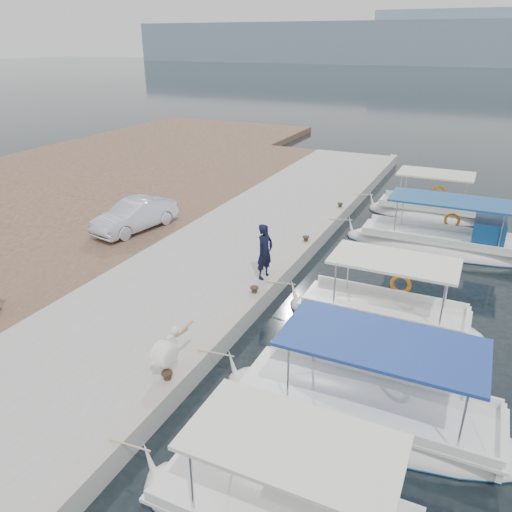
{
  "coord_description": "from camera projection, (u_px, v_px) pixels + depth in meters",
  "views": [
    {
      "loc": [
        5.81,
        -11.62,
        8.24
      ],
      "look_at": [
        -1.0,
        3.03,
        1.2
      ],
      "focal_mm": 35.0,
      "sensor_mm": 36.0,
      "label": 1
    }
  ],
  "objects": [
    {
      "name": "fishing_caique_e",
      "position": [
        427.0,
        214.0,
        25.26
      ],
      "size": [
        5.96,
        2.31,
        2.83
      ],
      "color": "white",
      "rests_on": "ground"
    },
    {
      "name": "fishing_caique_c",
      "position": [
        382.0,
        320.0,
        15.69
      ],
      "size": [
        6.22,
        2.12,
        2.83
      ],
      "color": "white",
      "rests_on": "ground"
    },
    {
      "name": "cobblestone_strip",
      "position": [
        133.0,
        233.0,
        22.35
      ],
      "size": [
        4.0,
        40.0,
        0.5
      ],
      "primitive_type": "cube",
      "color": "brown",
      "rests_on": "ground"
    },
    {
      "name": "fishing_caique_b",
      "position": [
        366.0,
        415.0,
        11.73
      ],
      "size": [
        7.34,
        2.4,
        2.83
      ],
      "color": "white",
      "rests_on": "ground"
    },
    {
      "name": "mooring_bollards",
      "position": [
        254.0,
        291.0,
        16.3
      ],
      "size": [
        0.28,
        20.28,
        0.33
      ],
      "color": "black",
      "rests_on": "concrete_quay"
    },
    {
      "name": "parked_car",
      "position": [
        135.0,
        215.0,
        21.8
      ],
      "size": [
        2.14,
        4.24,
        1.33
      ],
      "primitive_type": "imported",
      "rotation": [
        0.0,
        0.0,
        -0.19
      ],
      "color": "silver",
      "rests_on": "cobblestone_strip"
    },
    {
      "name": "fishing_caique_d",
      "position": [
        442.0,
        246.0,
        21.18
      ],
      "size": [
        8.06,
        2.3,
        2.83
      ],
      "color": "white",
      "rests_on": "ground"
    },
    {
      "name": "ground",
      "position": [
        244.0,
        334.0,
        15.2
      ],
      "size": [
        400.0,
        400.0,
        0.0
      ],
      "primitive_type": "plane",
      "color": "black",
      "rests_on": "ground"
    },
    {
      "name": "quay_curb",
      "position": [
        296.0,
        256.0,
        19.22
      ],
      "size": [
        0.44,
        40.0,
        0.12
      ],
      "primitive_type": "cube",
      "color": "#A59F92",
      "rests_on": "concrete_quay"
    },
    {
      "name": "concrete_quay",
      "position": [
        232.0,
        252.0,
        20.41
      ],
      "size": [
        6.0,
        40.0,
        0.5
      ],
      "primitive_type": "cube",
      "color": "#9E9E99",
      "rests_on": "ground"
    },
    {
      "name": "fisherman",
      "position": [
        265.0,
        252.0,
        17.25
      ],
      "size": [
        0.63,
        0.82,
        1.98
      ],
      "primitive_type": "imported",
      "rotation": [
        0.0,
        0.0,
        1.33
      ],
      "color": "black",
      "rests_on": "concrete_quay"
    },
    {
      "name": "pelican",
      "position": [
        166.0,
        353.0,
        12.36
      ],
      "size": [
        0.64,
        1.5,
        1.16
      ],
      "color": "tan",
      "rests_on": "concrete_quay"
    }
  ]
}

